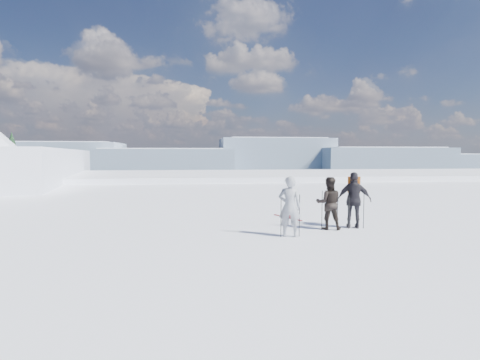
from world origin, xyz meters
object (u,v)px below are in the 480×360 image
Objects in this scene: skier_dark at (329,203)px; skier_pack at (354,200)px; skier_grey at (290,206)px; skis_loose at (289,217)px.

skier_dark is 0.95m from skier_pack.
skier_grey reaches higher than skier_dark.
skier_pack is 2.98m from skis_loose.
skier_pack is at bearing -159.71° from skier_dark.
skier_grey is 1.86m from skier_dark.
skier_grey reaches higher than skis_loose.
skis_loose is at bearing -33.17° from skier_pack.
skier_pack is 1.13× the size of skis_loose.
skis_loose is (0.85, 3.31, -0.92)m from skier_grey.
skier_grey is at bearing 44.40° from skier_dark.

